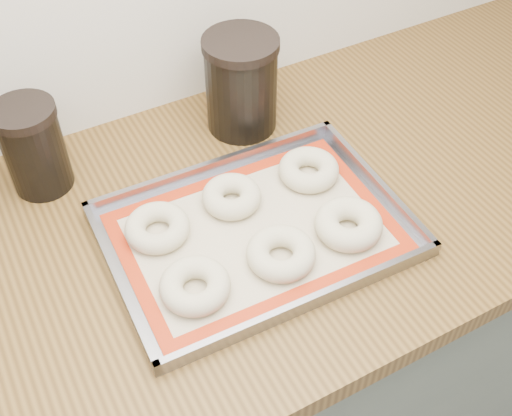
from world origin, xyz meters
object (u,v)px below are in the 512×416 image
bagel_front_left (195,286)px  baking_tray (256,231)px  bagel_back_mid (232,196)px  bagel_back_right (309,170)px  bagel_front_mid (281,253)px  canister_mid (34,147)px  bagel_back_left (157,228)px  bagel_front_right (348,224)px  canister_right (241,84)px

bagel_front_left → baking_tray: bearing=24.9°
bagel_back_mid → bagel_back_right: 0.14m
bagel_front_mid → canister_mid: canister_mid is taller
bagel_front_mid → bagel_back_left: bagel_front_mid is taller
bagel_front_mid → bagel_back_mid: (-0.01, 0.14, -0.00)m
bagel_front_right → bagel_back_left: bearing=152.5°
bagel_back_mid → bagel_back_right: same height
bagel_back_left → canister_mid: (-0.12, 0.21, 0.06)m
bagel_back_right → bagel_front_left: bearing=-154.4°
bagel_back_mid → bagel_front_left: bearing=-133.3°
bagel_front_mid → bagel_back_mid: 0.14m
baking_tray → bagel_front_right: bagel_front_right is taller
bagel_front_left → canister_mid: size_ratio=0.65×
bagel_back_mid → bagel_back_left: bearing=-177.8°
bagel_front_right → canister_right: 0.33m
bagel_back_left → bagel_back_right: (0.28, -0.00, 0.00)m
bagel_back_mid → bagel_back_right: bearing=-2.1°
baking_tray → bagel_back_left: bagel_back_left is taller
bagel_back_left → canister_mid: canister_mid is taller
bagel_back_left → bagel_front_mid: bearing=-43.9°
bagel_back_right → bagel_front_mid: bearing=-134.2°
bagel_back_mid → canister_right: canister_right is taller
baking_tray → canister_mid: canister_mid is taller
bagel_front_right → bagel_back_right: 0.14m
baking_tray → bagel_back_left: (-0.14, 0.07, 0.01)m
bagel_back_right → canister_right: (-0.03, 0.19, 0.07)m
canister_mid → canister_right: 0.37m
canister_right → bagel_front_right: bearing=-86.8°
bagel_back_left → canister_right: 0.32m
bagel_back_left → canister_mid: bearing=121.1°
baking_tray → canister_right: 0.29m
bagel_back_left → bagel_back_right: 0.28m
bagel_front_mid → bagel_back_left: 0.20m
bagel_back_mid → canister_mid: bearing=141.9°
bagel_front_mid → bagel_front_right: (0.12, -0.00, 0.00)m
baking_tray → bagel_front_mid: bearing=-85.3°
bagel_front_right → canister_mid: canister_mid is taller
bagel_front_left → bagel_front_mid: bearing=-2.8°
baking_tray → bagel_back_right: bagel_back_right is taller
bagel_front_right → bagel_back_mid: bagel_front_right is taller
bagel_front_left → bagel_front_right: size_ratio=0.97×
bagel_front_left → canister_right: size_ratio=0.57×
bagel_front_right → bagel_back_mid: 0.19m
bagel_front_mid → bagel_back_right: (0.13, 0.14, -0.00)m
baking_tray → bagel_front_right: 0.14m
canister_mid → canister_right: size_ratio=0.88×
bagel_back_left → bagel_back_mid: size_ratio=1.05×
bagel_front_left → canister_right: bearing=52.7°
bagel_front_mid → bagel_front_right: 0.12m
canister_right → bagel_back_mid: bearing=-122.1°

